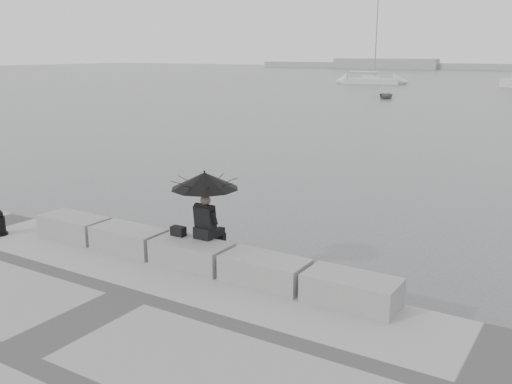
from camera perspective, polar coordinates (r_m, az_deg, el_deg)
The scene contains 10 objects.
ground at distance 12.06m, azimuth -5.02°, elevation -8.89°, with size 360.00×360.00×0.00m, color #494C4E.
stone_block_far_left at distance 13.74m, azimuth -17.70°, elevation -3.33°, with size 1.60×0.80×0.50m, color gray.
stone_block_left at distance 12.53m, azimuth -12.60°, elevation -4.64°, with size 1.60×0.80×0.50m, color gray.
stone_block_centre at distance 11.46m, azimuth -6.46°, elevation -6.15°, with size 1.60×0.80×0.50m, color gray.
stone_block_right at distance 10.55m, azimuth 0.89°, elevation -7.85°, with size 1.60×0.80×0.50m, color gray.
stone_block_far_right at distance 9.85m, azimuth 9.52°, elevation -9.68°, with size 1.60×0.80×0.50m, color gray.
seated_person at distance 11.30m, azimuth -5.17°, elevation 0.44°, with size 1.36×1.36×1.39m.
bag at distance 11.75m, azimuth -7.78°, elevation -3.89°, with size 0.30×0.17×0.19m, color black.
sailboat_left at distance 88.35m, azimuth 11.41°, elevation 10.88°, with size 8.30×4.54×12.90m.
dinghy at distance 61.29m, azimuth 12.85°, elevation 9.39°, with size 3.23×1.37×0.55m, color gray.
Camera 1 is at (6.73, -8.86, 4.65)m, focal length 40.00 mm.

